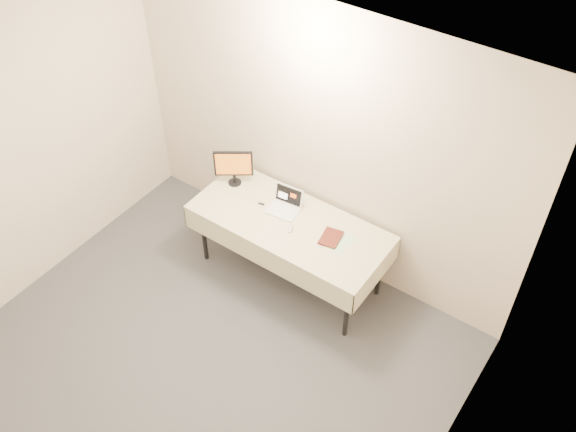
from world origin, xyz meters
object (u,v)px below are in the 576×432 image
Objects in this scene: laptop at (285,204)px; monitor at (233,165)px; book at (322,227)px; table at (289,226)px.

monitor reaches higher than laptop.
book is at bearing -41.52° from monitor.
monitor is at bearing 163.35° from book.
book reaches higher than table.
monitor is at bearing 173.05° from laptop.
laptop is 0.83× the size of monitor.
laptop is (-0.14, 0.13, 0.11)m from table.
table is at bearing 172.53° from book.
book is (0.48, -0.11, 0.06)m from laptop.
monitor is (-0.61, 0.01, 0.17)m from laptop.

